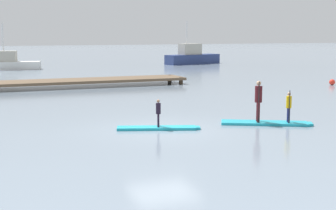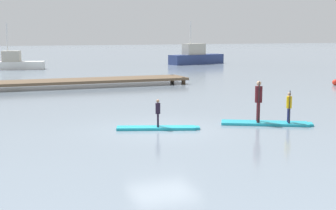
# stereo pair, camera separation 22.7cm
# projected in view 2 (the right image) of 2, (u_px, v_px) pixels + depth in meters

# --- Properties ---
(ground_plane) EXTENTS (240.00, 240.00, 0.00)m
(ground_plane) POSITION_uv_depth(u_px,v_px,m) (163.00, 129.00, 18.32)
(ground_plane) COLOR gray
(paddleboard_near) EXTENTS (3.08, 1.50, 0.10)m
(paddleboard_near) POSITION_uv_depth(u_px,v_px,m) (158.00, 128.00, 18.28)
(paddleboard_near) COLOR #1E9EB2
(paddleboard_near) RESTS_ON ground
(paddler_child_solo) EXTENTS (0.23, 0.36, 1.03)m
(paddler_child_solo) POSITION_uv_depth(u_px,v_px,m) (158.00, 112.00, 18.20)
(paddler_child_solo) COLOR black
(paddler_child_solo) RESTS_ON paddleboard_near
(paddleboard_far) EXTENTS (3.44, 2.27, 0.10)m
(paddleboard_far) POSITION_uv_depth(u_px,v_px,m) (266.00, 123.00, 19.23)
(paddleboard_far) COLOR #1E9EB2
(paddleboard_far) RESTS_ON ground
(paddler_adult) EXTENTS (0.39, 0.46, 1.62)m
(paddler_adult) POSITION_uv_depth(u_px,v_px,m) (259.00, 99.00, 19.12)
(paddler_adult) COLOR #4C1419
(paddler_adult) RESTS_ON paddleboard_far
(paddler_child_front) EXTENTS (0.28, 0.38, 1.28)m
(paddler_child_front) POSITION_uv_depth(u_px,v_px,m) (289.00, 106.00, 19.02)
(paddler_child_front) COLOR #19194C
(paddler_child_front) RESTS_ON paddleboard_far
(fishing_boat_green_midground) EXTENTS (5.72, 2.76, 4.51)m
(fishing_boat_green_midground) POSITION_uv_depth(u_px,v_px,m) (14.00, 63.00, 47.69)
(fishing_boat_green_midground) COLOR silver
(fishing_boat_green_midground) RESTS_ON ground
(motor_boat_small_navy) EXTENTS (6.99, 3.38, 4.85)m
(motor_boat_small_navy) POSITION_uv_depth(u_px,v_px,m) (196.00, 57.00, 55.92)
(motor_boat_small_navy) COLOR navy
(motor_boat_small_navy) RESTS_ON ground
(floating_dock) EXTENTS (13.88, 2.72, 0.48)m
(floating_dock) POSITION_uv_depth(u_px,v_px,m) (86.00, 81.00, 32.75)
(floating_dock) COLOR brown
(floating_dock) RESTS_ON ground
(mooring_buoy_near) EXTENTS (0.40, 0.40, 0.40)m
(mooring_buoy_near) POSITION_uv_depth(u_px,v_px,m) (335.00, 82.00, 33.48)
(mooring_buoy_near) COLOR red
(mooring_buoy_near) RESTS_ON ground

